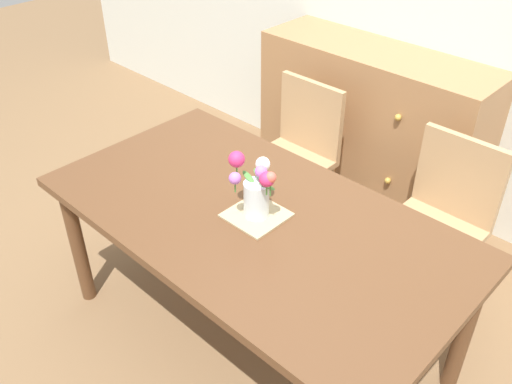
{
  "coord_description": "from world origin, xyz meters",
  "views": [
    {
      "loc": [
        1.26,
        -1.31,
        2.13
      ],
      "look_at": [
        0.01,
        -0.0,
        0.87
      ],
      "focal_mm": 38.94,
      "sensor_mm": 36.0,
      "label": 1
    }
  ],
  "objects_px": {
    "chair_left": "(297,149)",
    "chair_right": "(441,216)",
    "dresser": "(369,130)",
    "dining_table": "(254,230)",
    "flower_vase": "(255,188)"
  },
  "relations": [
    {
      "from": "dining_table",
      "to": "flower_vase",
      "type": "bearing_deg",
      "value": -19.45
    },
    {
      "from": "flower_vase",
      "to": "dining_table",
      "type": "bearing_deg",
      "value": 160.55
    },
    {
      "from": "dining_table",
      "to": "chair_left",
      "type": "height_order",
      "value": "chair_left"
    },
    {
      "from": "dining_table",
      "to": "chair_right",
      "type": "xyz_separation_m",
      "value": [
        0.45,
        0.83,
        -0.15
      ]
    },
    {
      "from": "dining_table",
      "to": "chair_right",
      "type": "height_order",
      "value": "chair_right"
    },
    {
      "from": "dining_table",
      "to": "flower_vase",
      "type": "distance_m",
      "value": 0.22
    },
    {
      "from": "chair_left",
      "to": "dresser",
      "type": "relative_size",
      "value": 0.64
    },
    {
      "from": "dining_table",
      "to": "chair_left",
      "type": "relative_size",
      "value": 2.0
    },
    {
      "from": "chair_left",
      "to": "flower_vase",
      "type": "height_order",
      "value": "flower_vase"
    },
    {
      "from": "chair_right",
      "to": "flower_vase",
      "type": "relative_size",
      "value": 3.22
    },
    {
      "from": "chair_left",
      "to": "flower_vase",
      "type": "relative_size",
      "value": 3.22
    },
    {
      "from": "dining_table",
      "to": "chair_left",
      "type": "distance_m",
      "value": 0.95
    },
    {
      "from": "chair_left",
      "to": "dresser",
      "type": "xyz_separation_m",
      "value": [
        0.15,
        0.5,
        -0.02
      ]
    },
    {
      "from": "chair_left",
      "to": "chair_right",
      "type": "xyz_separation_m",
      "value": [
        0.9,
        0.0,
        0.0
      ]
    },
    {
      "from": "dining_table",
      "to": "chair_right",
      "type": "relative_size",
      "value": 2.0
    }
  ]
}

